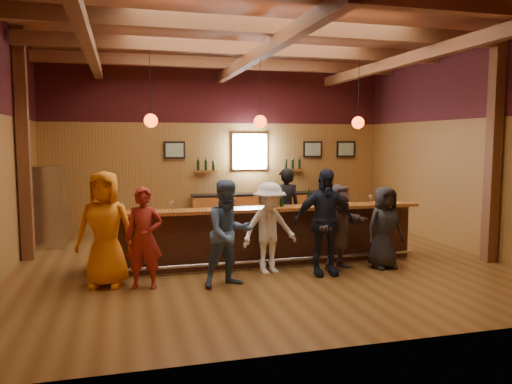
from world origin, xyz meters
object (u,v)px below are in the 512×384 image
at_px(bar_counter, 259,235).
at_px(back_bar_cabinet, 266,210).
at_px(customer_navy, 324,222).
at_px(customer_white, 269,228).
at_px(bottle_a, 282,199).
at_px(stainless_fridge, 48,207).
at_px(customer_brown, 338,227).
at_px(bartender, 285,209).
at_px(customer_redvest, 144,238).
at_px(customer_denim, 229,233).
at_px(customer_orange, 105,229).
at_px(customer_dark, 385,227).
at_px(ice_bucket, 273,200).

xyz_separation_m(bar_counter, back_bar_cabinet, (1.18, 3.57, -0.05)).
bearing_deg(bar_counter, customer_navy, -54.52).
relative_size(customer_white, bottle_a, 4.61).
distance_m(stainless_fridge, customer_brown, 6.34).
xyz_separation_m(back_bar_cabinet, stainless_fridge, (-5.30, -1.12, 0.42)).
relative_size(back_bar_cabinet, bartender, 2.26).
bearing_deg(customer_brown, customer_navy, -177.72).
bearing_deg(customer_redvest, customer_denim, 4.40).
height_order(customer_orange, customer_denim, customer_orange).
xyz_separation_m(customer_orange, customer_dark, (4.93, -0.11, -0.18)).
height_order(customer_navy, customer_dark, customer_navy).
xyz_separation_m(customer_dark, bartender, (-1.27, 1.96, 0.13)).
bearing_deg(customer_white, customer_redvest, 176.40).
bearing_deg(bottle_a, ice_bucket, -177.92).
bearing_deg(ice_bucket, customer_navy, -54.16).
bearing_deg(customer_denim, customer_brown, -1.05).
relative_size(customer_white, customer_navy, 0.87).
bearing_deg(bottle_a, stainless_fridge, 148.68).
distance_m(customer_navy, bottle_a, 1.09).
height_order(stainless_fridge, ice_bucket, stainless_fridge).
distance_m(customer_denim, customer_dark, 3.03).
distance_m(customer_redvest, customer_navy, 3.08).
relative_size(bar_counter, customer_denim, 3.65).
bearing_deg(stainless_fridge, customer_navy, -36.28).
xyz_separation_m(customer_redvest, customer_navy, (3.08, 0.01, 0.12)).
xyz_separation_m(customer_denim, customer_brown, (2.14, 0.50, -0.08)).
relative_size(customer_orange, bartender, 1.06).
xyz_separation_m(bar_counter, customer_orange, (-2.82, -0.95, 0.42)).
distance_m(customer_navy, ice_bucket, 1.17).
height_order(bar_counter, customer_denim, customer_denim).
distance_m(bartender, bottle_a, 1.33).
distance_m(bar_counter, bottle_a, 0.86).
bearing_deg(customer_brown, customer_redvest, 152.28).
relative_size(bar_counter, back_bar_cabinet, 1.57).
bearing_deg(customer_orange, bottle_a, 26.38).
xyz_separation_m(customer_brown, ice_bucket, (-1.05, 0.64, 0.45)).
xyz_separation_m(customer_denim, customer_navy, (1.75, 0.23, 0.07)).
distance_m(back_bar_cabinet, stainless_fridge, 5.43).
bearing_deg(bartender, bar_counter, 51.90).
distance_m(back_bar_cabinet, customer_dark, 4.73).
bearing_deg(bar_counter, customer_white, -92.77).
bearing_deg(customer_navy, back_bar_cabinet, 90.99).
xyz_separation_m(customer_redvest, customer_denim, (1.33, -0.22, 0.05)).
distance_m(stainless_fridge, bottle_a, 5.26).
bearing_deg(stainless_fridge, customer_redvest, -62.58).
relative_size(bar_counter, customer_navy, 3.36).
bearing_deg(customer_denim, customer_navy, -6.74).
distance_m(customer_denim, customer_brown, 2.20).
bearing_deg(customer_dark, bottle_a, 150.13).
xyz_separation_m(customer_redvest, customer_brown, (3.47, 0.28, -0.03)).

